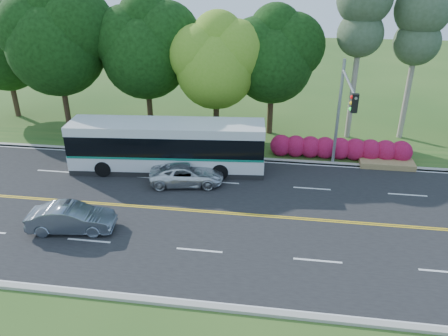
# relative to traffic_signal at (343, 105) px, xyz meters

# --- Properties ---
(ground) EXTENTS (120.00, 120.00, 0.00)m
(ground) POSITION_rel_traffic_signal_xyz_m (-6.49, -5.40, -4.67)
(ground) COLOR #2A521B
(ground) RESTS_ON ground
(road) EXTENTS (60.00, 14.00, 0.02)m
(road) POSITION_rel_traffic_signal_xyz_m (-6.49, -5.40, -4.66)
(road) COLOR black
(road) RESTS_ON ground
(curb_north) EXTENTS (60.00, 0.30, 0.15)m
(curb_north) POSITION_rel_traffic_signal_xyz_m (-6.49, 1.75, -4.60)
(curb_north) COLOR #A7A497
(curb_north) RESTS_ON ground
(curb_south) EXTENTS (60.00, 0.30, 0.15)m
(curb_south) POSITION_rel_traffic_signal_xyz_m (-6.49, -12.55, -4.60)
(curb_south) COLOR #A7A497
(curb_south) RESTS_ON ground
(grass_verge) EXTENTS (60.00, 4.00, 0.10)m
(grass_verge) POSITION_rel_traffic_signal_xyz_m (-6.49, 3.60, -4.62)
(grass_verge) COLOR #2A521B
(grass_verge) RESTS_ON ground
(lane_markings) EXTENTS (57.60, 13.82, 0.00)m
(lane_markings) POSITION_rel_traffic_signal_xyz_m (-6.59, -5.40, -4.65)
(lane_markings) COLOR gold
(lane_markings) RESTS_ON road
(tree_row) EXTENTS (44.70, 9.10, 13.84)m
(tree_row) POSITION_rel_traffic_signal_xyz_m (-11.65, 6.73, 2.06)
(tree_row) COLOR black
(tree_row) RESTS_ON ground
(bougainvillea_hedge) EXTENTS (9.50, 2.25, 1.50)m
(bougainvillea_hedge) POSITION_rel_traffic_signal_xyz_m (0.69, 2.75, -3.95)
(bougainvillea_hedge) COLOR maroon
(bougainvillea_hedge) RESTS_ON ground
(traffic_signal) EXTENTS (0.42, 6.10, 7.00)m
(traffic_signal) POSITION_rel_traffic_signal_xyz_m (0.00, 0.00, 0.00)
(traffic_signal) COLOR #909398
(traffic_signal) RESTS_ON ground
(transit_bus) EXTENTS (12.48, 3.74, 3.22)m
(transit_bus) POSITION_rel_traffic_signal_xyz_m (-10.69, -0.55, -3.06)
(transit_bus) COLOR silver
(transit_bus) RESTS_ON road
(sedan) EXTENTS (4.43, 2.06, 1.41)m
(sedan) POSITION_rel_traffic_signal_xyz_m (-13.66, -8.14, -3.95)
(sedan) COLOR slate
(sedan) RESTS_ON road
(suv) EXTENTS (4.74, 2.76, 1.24)m
(suv) POSITION_rel_traffic_signal_xyz_m (-9.04, -2.34, -4.03)
(suv) COLOR silver
(suv) RESTS_ON road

